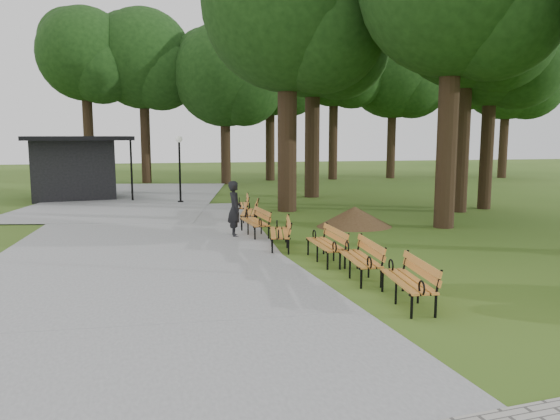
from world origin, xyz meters
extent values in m
plane|color=#375919|center=(0.00, 0.00, 0.00)|extent=(100.00, 100.00, 0.00)
cube|color=gray|center=(-4.00, 3.00, 0.03)|extent=(12.00, 38.00, 0.06)
imported|color=black|center=(-1.07, 2.72, 0.89)|extent=(0.45, 0.66, 1.78)
cylinder|color=black|center=(-2.55, 11.81, 1.46)|extent=(0.10, 0.10, 2.92)
sphere|color=white|center=(-2.55, 11.81, 3.02)|extent=(0.32, 0.32, 0.32)
cone|color=#47301C|center=(3.31, 3.78, 0.36)|extent=(2.25, 2.25, 0.71)
cylinder|color=black|center=(6.30, 2.98, 3.79)|extent=(0.70, 0.70, 7.57)
cylinder|color=black|center=(8.88, 6.39, 3.67)|extent=(0.60, 0.60, 7.35)
sphere|color=black|center=(8.88, 6.39, 8.04)|extent=(5.95, 5.95, 5.95)
cylinder|color=black|center=(1.83, 8.10, 3.86)|extent=(0.80, 0.80, 7.71)
sphere|color=black|center=(1.83, 8.10, 8.44)|extent=(7.00, 7.00, 7.00)
cylinder|color=black|center=(4.23, 12.95, 3.84)|extent=(0.76, 0.76, 7.69)
sphere|color=black|center=(4.23, 12.95, 8.41)|extent=(6.65, 6.65, 6.65)
cylinder|color=black|center=(10.46, 7.04, 3.23)|extent=(0.56, 0.56, 6.46)
sphere|color=black|center=(10.46, 7.04, 7.06)|extent=(5.28, 5.28, 5.28)
camera|label=1|loc=(-3.08, -13.94, 3.20)|focal=34.36mm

